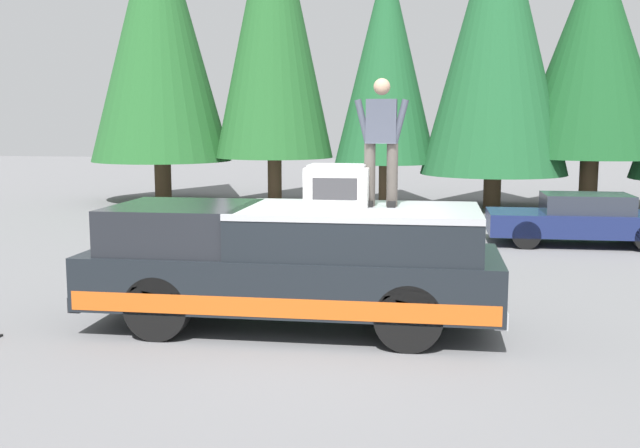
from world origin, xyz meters
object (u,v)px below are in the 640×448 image
at_px(person_on_truck_bed, 381,139).
at_px(pickup_truck, 293,264).
at_px(compressor_unit, 338,186).
at_px(parked_car_navy, 582,219).

bearing_deg(person_on_truck_bed, pickup_truck, 99.94).
xyz_separation_m(pickup_truck, person_on_truck_bed, (0.20, -1.16, 1.68)).
height_order(pickup_truck, compressor_unit, compressor_unit).
relative_size(compressor_unit, person_on_truck_bed, 0.50).
xyz_separation_m(compressor_unit, parked_car_navy, (7.42, -4.60, -1.35)).
bearing_deg(person_on_truck_bed, compressor_unit, 96.37).
bearing_deg(pickup_truck, person_on_truck_bed, -80.06).
relative_size(person_on_truck_bed, parked_car_navy, 0.41).
distance_m(person_on_truck_bed, parked_car_navy, 8.62).
xyz_separation_m(person_on_truck_bed, parked_car_navy, (7.36, -4.03, -1.97)).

